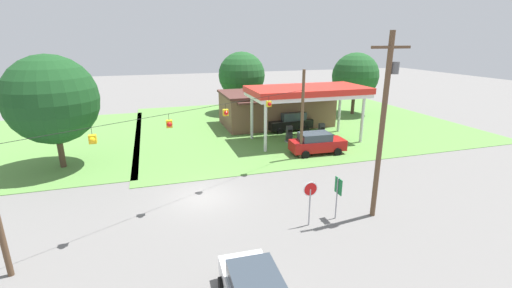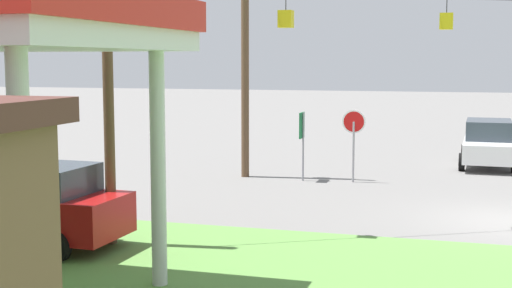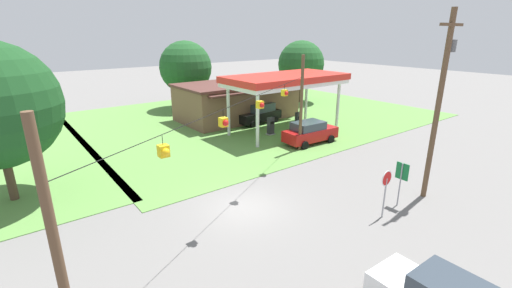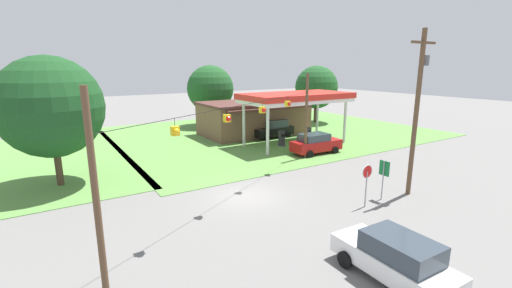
{
  "view_description": "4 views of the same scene",
  "coord_description": "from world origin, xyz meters",
  "px_view_note": "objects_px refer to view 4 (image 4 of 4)",
  "views": [
    {
      "loc": [
        -2.59,
        -19.71,
        9.6
      ],
      "look_at": [
        4.56,
        3.52,
        2.07
      ],
      "focal_mm": 24.0,
      "sensor_mm": 36.0,
      "label": 1
    },
    {
      "loc": [
        1.33,
        19.32,
        4.18
      ],
      "look_at": [
        5.92,
        3.55,
        2.25
      ],
      "focal_mm": 50.0,
      "sensor_mm": 36.0,
      "label": 2
    },
    {
      "loc": [
        -9.36,
        -13.19,
        8.81
      ],
      "look_at": [
        2.64,
        2.46,
        2.37
      ],
      "focal_mm": 24.0,
      "sensor_mm": 36.0,
      "label": 3
    },
    {
      "loc": [
        -10.16,
        -17.12,
        7.89
      ],
      "look_at": [
        2.45,
        2.78,
        2.48
      ],
      "focal_mm": 24.0,
      "sensor_mm": 36.0,
      "label": 4
    }
  ],
  "objects_px": {
    "fuel_pump_far": "(308,135)",
    "tree_west_verge": "(51,107)",
    "fuel_pump_near": "(282,139)",
    "car_at_pumps_front": "(316,143)",
    "tree_behind_station": "(210,89)",
    "car_at_pumps_rear": "(273,129)",
    "gas_station_canopy": "(296,98)",
    "tree_far_back": "(316,87)",
    "utility_pole_main": "(417,105)",
    "stop_sign_roadside": "(367,176)",
    "gas_station_store": "(254,118)",
    "car_on_crossroad": "(395,258)",
    "route_sign": "(384,172)"
  },
  "relations": [
    {
      "from": "gas_station_canopy",
      "to": "car_on_crossroad",
      "type": "distance_m",
      "value": 23.06
    },
    {
      "from": "tree_west_verge",
      "to": "fuel_pump_far",
      "type": "bearing_deg",
      "value": 2.7
    },
    {
      "from": "tree_behind_station",
      "to": "tree_far_back",
      "type": "bearing_deg",
      "value": -21.31
    },
    {
      "from": "gas_station_store",
      "to": "car_at_pumps_rear",
      "type": "xyz_separation_m",
      "value": [
        0.49,
        -3.18,
        -0.9
      ]
    },
    {
      "from": "fuel_pump_near",
      "to": "car_at_pumps_rear",
      "type": "relative_size",
      "value": 0.32
    },
    {
      "from": "fuel_pump_far",
      "to": "tree_far_back",
      "type": "xyz_separation_m",
      "value": [
        9.51,
        9.5,
        4.19
      ]
    },
    {
      "from": "gas_station_store",
      "to": "utility_pole_main",
      "type": "bearing_deg",
      "value": -95.55
    },
    {
      "from": "stop_sign_roadside",
      "to": "tree_west_verge",
      "type": "xyz_separation_m",
      "value": [
        -14.49,
        13.48,
        3.48
      ]
    },
    {
      "from": "car_at_pumps_rear",
      "to": "tree_west_verge",
      "type": "height_order",
      "value": "tree_west_verge"
    },
    {
      "from": "tree_behind_station",
      "to": "tree_west_verge",
      "type": "xyz_separation_m",
      "value": [
        -18.61,
        -15.91,
        0.36
      ]
    },
    {
      "from": "fuel_pump_near",
      "to": "car_at_pumps_front",
      "type": "height_order",
      "value": "car_at_pumps_front"
    },
    {
      "from": "gas_station_canopy",
      "to": "stop_sign_roadside",
      "type": "height_order",
      "value": "gas_station_canopy"
    },
    {
      "from": "gas_station_canopy",
      "to": "fuel_pump_near",
      "type": "bearing_deg",
      "value": -179.95
    },
    {
      "from": "gas_station_canopy",
      "to": "car_on_crossroad",
      "type": "xyz_separation_m",
      "value": [
        -11.16,
        -19.82,
        -3.81
      ]
    },
    {
      "from": "gas_station_canopy",
      "to": "stop_sign_roadside",
      "type": "distance_m",
      "value": 16.24
    },
    {
      "from": "gas_station_store",
      "to": "car_on_crossroad",
      "type": "height_order",
      "value": "gas_station_store"
    },
    {
      "from": "utility_pole_main",
      "to": "tree_far_back",
      "type": "relative_size",
      "value": 1.26
    },
    {
      "from": "car_at_pumps_rear",
      "to": "tree_far_back",
      "type": "height_order",
      "value": "tree_far_back"
    },
    {
      "from": "gas_station_canopy",
      "to": "tree_far_back",
      "type": "relative_size",
      "value": 1.4
    },
    {
      "from": "fuel_pump_far",
      "to": "car_at_pumps_front",
      "type": "distance_m",
      "value": 4.64
    },
    {
      "from": "fuel_pump_near",
      "to": "tree_behind_station",
      "type": "height_order",
      "value": "tree_behind_station"
    },
    {
      "from": "gas_station_store",
      "to": "car_at_pumps_rear",
      "type": "bearing_deg",
      "value": -81.2
    },
    {
      "from": "car_at_pumps_front",
      "to": "tree_west_verge",
      "type": "relative_size",
      "value": 0.56
    },
    {
      "from": "car_at_pumps_rear",
      "to": "car_on_crossroad",
      "type": "distance_m",
      "value": 26.24
    },
    {
      "from": "fuel_pump_far",
      "to": "car_on_crossroad",
      "type": "relative_size",
      "value": 0.34
    },
    {
      "from": "gas_station_canopy",
      "to": "gas_station_store",
      "type": "height_order",
      "value": "gas_station_canopy"
    },
    {
      "from": "stop_sign_roadside",
      "to": "fuel_pump_near",
      "type": "bearing_deg",
      "value": -108.43
    },
    {
      "from": "car_at_pumps_front",
      "to": "car_at_pumps_rear",
      "type": "height_order",
      "value": "car_at_pumps_rear"
    },
    {
      "from": "car_at_pumps_front",
      "to": "car_on_crossroad",
      "type": "distance_m",
      "value": 19.0
    },
    {
      "from": "car_at_pumps_rear",
      "to": "gas_station_canopy",
      "type": "bearing_deg",
      "value": 85.59
    },
    {
      "from": "route_sign",
      "to": "tree_behind_station",
      "type": "xyz_separation_m",
      "value": [
        2.36,
        29.17,
        3.22
      ]
    },
    {
      "from": "car_on_crossroad",
      "to": "stop_sign_roadside",
      "type": "bearing_deg",
      "value": -39.56
    },
    {
      "from": "fuel_pump_near",
      "to": "tree_far_back",
      "type": "relative_size",
      "value": 0.2
    },
    {
      "from": "car_at_pumps_front",
      "to": "stop_sign_roadside",
      "type": "height_order",
      "value": "stop_sign_roadside"
    },
    {
      "from": "gas_station_store",
      "to": "tree_behind_station",
      "type": "distance_m",
      "value": 8.52
    },
    {
      "from": "tree_far_back",
      "to": "gas_station_canopy",
      "type": "bearing_deg",
      "value": -139.78
    },
    {
      "from": "route_sign",
      "to": "tree_far_back",
      "type": "bearing_deg",
      "value": 56.07
    },
    {
      "from": "gas_station_store",
      "to": "fuel_pump_near",
      "type": "bearing_deg",
      "value": -99.84
    },
    {
      "from": "car_at_pumps_front",
      "to": "route_sign",
      "type": "bearing_deg",
      "value": -108.6
    },
    {
      "from": "fuel_pump_far",
      "to": "tree_west_verge",
      "type": "bearing_deg",
      "value": -177.3
    },
    {
      "from": "route_sign",
      "to": "utility_pole_main",
      "type": "xyz_separation_m",
      "value": [
        2.21,
        -0.29,
        3.87
      ]
    },
    {
      "from": "gas_station_store",
      "to": "car_on_crossroad",
      "type": "bearing_deg",
      "value": -111.64
    },
    {
      "from": "stop_sign_roadside",
      "to": "route_sign",
      "type": "relative_size",
      "value": 1.04
    },
    {
      "from": "gas_station_store",
      "to": "car_at_pumps_rear",
      "type": "relative_size",
      "value": 2.46
    },
    {
      "from": "gas_station_canopy",
      "to": "car_on_crossroad",
      "type": "height_order",
      "value": "gas_station_canopy"
    },
    {
      "from": "car_at_pumps_rear",
      "to": "utility_pole_main",
      "type": "height_order",
      "value": "utility_pole_main"
    },
    {
      "from": "car_at_pumps_rear",
      "to": "tree_far_back",
      "type": "xyz_separation_m",
      "value": [
        11.22,
        5.57,
        3.92
      ]
    },
    {
      "from": "tree_behind_station",
      "to": "tree_west_verge",
      "type": "distance_m",
      "value": 24.48
    },
    {
      "from": "tree_behind_station",
      "to": "car_on_crossroad",
      "type": "bearing_deg",
      "value": -104.12
    },
    {
      "from": "gas_station_canopy",
      "to": "route_sign",
      "type": "distance_m",
      "value": 15.43
    }
  ]
}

